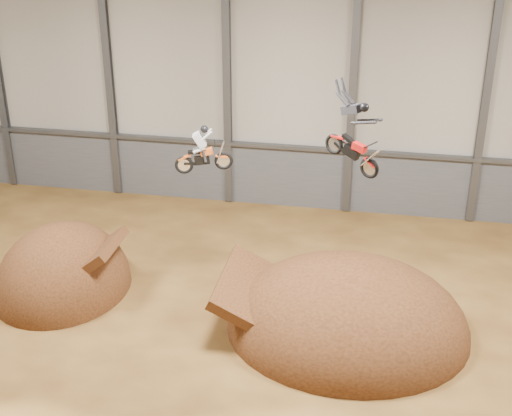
% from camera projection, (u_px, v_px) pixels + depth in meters
% --- Properties ---
extents(floor, '(40.00, 40.00, 0.00)m').
position_uv_depth(floor, '(228.00, 365.00, 27.17)').
color(floor, '#523415').
rests_on(floor, ground).
extents(back_wall, '(40.00, 0.10, 14.00)m').
position_uv_depth(back_wall, '(290.00, 84.00, 37.57)').
color(back_wall, '#AAA497').
rests_on(back_wall, ground).
extents(lower_band_back, '(39.80, 0.18, 3.50)m').
position_uv_depth(lower_band_back, '(287.00, 177.00, 39.69)').
color(lower_band_back, '#52545A').
rests_on(lower_band_back, ground).
extents(steel_rail, '(39.80, 0.35, 0.20)m').
position_uv_depth(steel_rail, '(288.00, 147.00, 38.80)').
color(steel_rail, '#47494F').
rests_on(steel_rail, lower_band_back).
extents(steel_column_1, '(0.40, 0.36, 13.90)m').
position_uv_depth(steel_column_1, '(109.00, 76.00, 39.10)').
color(steel_column_1, '#47494F').
rests_on(steel_column_1, ground).
extents(steel_column_2, '(0.40, 0.36, 13.90)m').
position_uv_depth(steel_column_2, '(227.00, 82.00, 37.96)').
color(steel_column_2, '#47494F').
rests_on(steel_column_2, ground).
extents(steel_column_3, '(0.40, 0.36, 13.90)m').
position_uv_depth(steel_column_3, '(353.00, 88.00, 36.82)').
color(steel_column_3, '#47494F').
rests_on(steel_column_3, ground).
extents(steel_column_4, '(0.40, 0.36, 13.90)m').
position_uv_depth(steel_column_4, '(486.00, 95.00, 35.67)').
color(steel_column_4, '#47494F').
rests_on(steel_column_4, ground).
extents(takeoff_ramp, '(5.93, 6.84, 5.93)m').
position_uv_depth(takeoff_ramp, '(64.00, 288.00, 32.28)').
color(takeoff_ramp, '#361B0D').
rests_on(takeoff_ramp, ground).
extents(landing_ramp, '(9.92, 8.78, 5.72)m').
position_uv_depth(landing_ramp, '(347.00, 329.00, 29.33)').
color(landing_ramp, '#361B0D').
rests_on(landing_ramp, ground).
extents(fmx_rider_a, '(2.70, 1.52, 2.35)m').
position_uv_depth(fmx_rider_a, '(204.00, 147.00, 29.04)').
color(fmx_rider_a, '#CB5018').
extents(fmx_rider_b, '(3.72, 2.75, 3.53)m').
position_uv_depth(fmx_rider_b, '(350.00, 128.00, 24.63)').
color(fmx_rider_b, '#AB1311').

